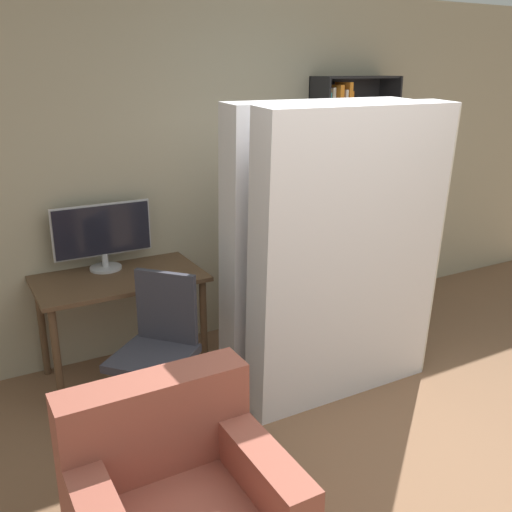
# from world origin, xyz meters

# --- Properties ---
(wall_back) EXTENTS (8.00, 0.06, 2.70)m
(wall_back) POSITION_xyz_m (0.00, 2.67, 1.35)
(wall_back) COLOR tan
(wall_back) RESTS_ON ground
(desk) EXTENTS (1.14, 0.66, 0.75)m
(desk) POSITION_xyz_m (-0.91, 2.31, 0.65)
(desk) COLOR brown
(desk) RESTS_ON ground
(monitor) EXTENTS (0.69, 0.22, 0.48)m
(monitor) POSITION_xyz_m (-0.95, 2.51, 1.02)
(monitor) COLOR #B7B7BC
(monitor) RESTS_ON desk
(office_chair) EXTENTS (0.62, 0.62, 0.96)m
(office_chair) POSITION_xyz_m (-0.91, 1.58, 0.40)
(office_chair) COLOR #4C4C51
(office_chair) RESTS_ON ground
(bookshelf) EXTENTS (0.75, 0.28, 2.06)m
(bookshelf) POSITION_xyz_m (1.15, 2.53, 1.07)
(bookshelf) COLOR black
(bookshelf) RESTS_ON ground
(mattress_near) EXTENTS (1.36, 0.34, 1.94)m
(mattress_near) POSITION_xyz_m (0.32, 1.32, 0.97)
(mattress_near) COLOR silver
(mattress_near) RESTS_ON ground
(mattress_far) EXTENTS (1.36, 0.32, 1.94)m
(mattress_far) POSITION_xyz_m (0.32, 1.71, 0.97)
(mattress_far) COLOR silver
(mattress_far) RESTS_ON ground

